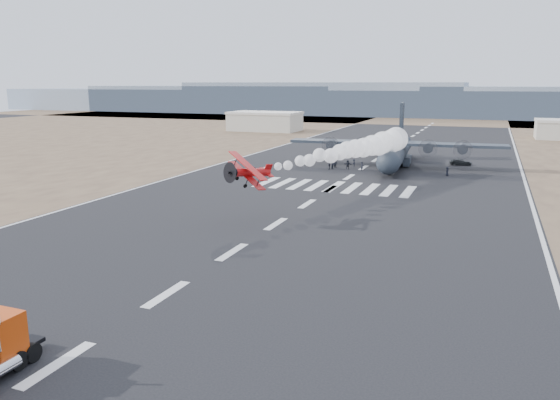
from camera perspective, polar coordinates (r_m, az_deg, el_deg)
The scene contains 20 objects.
ground at distance 45.47m, azimuth -11.78°, elevation -9.61°, with size 500.00×500.00×0.00m, color black.
scrub_far at distance 266.78m, azimuth 16.22°, elevation 8.07°, with size 500.00×80.00×0.00m, color brown.
runway_markings at distance 99.47m, azimuth 7.22°, elevation 2.40°, with size 60.00×260.00×0.01m, color silver, non-canonical shape.
ridge_seg_a at distance 367.40m, azimuth -15.60°, elevation 10.10°, with size 150.00×50.00×13.00m, color gray.
ridge_seg_b at distance 332.85m, azimuth -6.43°, elevation 10.47°, with size 150.00×50.00×15.00m, color gray.
ridge_seg_c at distance 308.30m, azimuth 4.54°, elevation 10.57°, with size 150.00×50.00×17.00m, color gray.
ridge_seg_d at distance 296.33m, azimuth 16.84°, elevation 9.65°, with size 150.00×50.00×13.00m, color gray.
hangar_left at distance 195.83m, azimuth -1.58°, elevation 8.24°, with size 24.50×14.50×6.70m.
aerobatic_biplane at distance 65.06m, azimuth -3.30°, elevation 2.93°, with size 6.46×6.44×4.20m.
smoke_trail at distance 94.32m, azimuth 9.97°, elevation 5.82°, with size 12.39×41.56×4.36m.
transport_aircraft at distance 114.66m, azimuth 12.03°, elevation 5.12°, with size 42.87×35.26×12.37m.
support_vehicle at distance 119.11m, azimuth 18.36°, elevation 3.78°, with size 2.06×4.46×1.24m, color black.
crew_a at distance 110.93m, azimuth 5.76°, elevation 3.93°, with size 0.69×0.57×1.89m, color black.
crew_b at distance 108.40m, azimuth 5.58°, elevation 3.72°, with size 0.88×0.54×1.81m, color black.
crew_c at distance 111.43m, azimuth 7.72°, elevation 3.84°, with size 1.04×0.48×1.61m, color black.
crew_d at distance 107.75m, azimuth 5.17°, elevation 3.64°, with size 0.99×0.50×1.68m, color black.
crew_e at distance 104.32m, azimuth 17.07°, elevation 2.87°, with size 0.81×0.50×1.65m, color black.
crew_f at distance 108.77m, azimuth 7.09°, elevation 3.70°, with size 1.64×0.53×1.76m, color black.
crew_g at distance 106.92m, azimuth 8.56°, elevation 3.50°, with size 0.63×0.52×1.72m, color black.
crew_h at distance 110.19m, azimuth 5.81°, elevation 3.84°, with size 0.85×0.53×1.75m, color black.
Camera 1 is at (23.44, -35.23, 16.64)m, focal length 35.00 mm.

